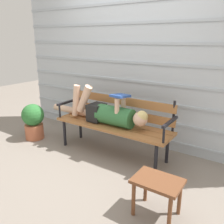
{
  "coord_description": "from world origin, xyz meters",
  "views": [
    {
      "loc": [
        1.73,
        -2.4,
        1.57
      ],
      "look_at": [
        0.0,
        0.16,
        0.62
      ],
      "focal_mm": 38.16,
      "sensor_mm": 36.0,
      "label": 1
    }
  ],
  "objects_px": {
    "park_bench": "(115,120)",
    "reclining_person": "(107,113)",
    "potted_plant": "(33,120)",
    "footstool": "(157,187)"
  },
  "relations": [
    {
      "from": "park_bench",
      "to": "footstool",
      "type": "bearing_deg",
      "value": -39.98
    },
    {
      "from": "reclining_person",
      "to": "potted_plant",
      "type": "height_order",
      "value": "reclining_person"
    },
    {
      "from": "reclining_person",
      "to": "potted_plant",
      "type": "distance_m",
      "value": 1.33
    },
    {
      "from": "park_bench",
      "to": "potted_plant",
      "type": "relative_size",
      "value": 2.93
    },
    {
      "from": "park_bench",
      "to": "reclining_person",
      "type": "distance_m",
      "value": 0.16
    },
    {
      "from": "reclining_person",
      "to": "potted_plant",
      "type": "bearing_deg",
      "value": -168.35
    },
    {
      "from": "park_bench",
      "to": "potted_plant",
      "type": "xyz_separation_m",
      "value": [
        -1.36,
        -0.33,
        -0.17
      ]
    },
    {
      "from": "park_bench",
      "to": "reclining_person",
      "type": "relative_size",
      "value": 1.0
    },
    {
      "from": "footstool",
      "to": "potted_plant",
      "type": "bearing_deg",
      "value": 167.39
    },
    {
      "from": "park_bench",
      "to": "potted_plant",
      "type": "height_order",
      "value": "park_bench"
    }
  ]
}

